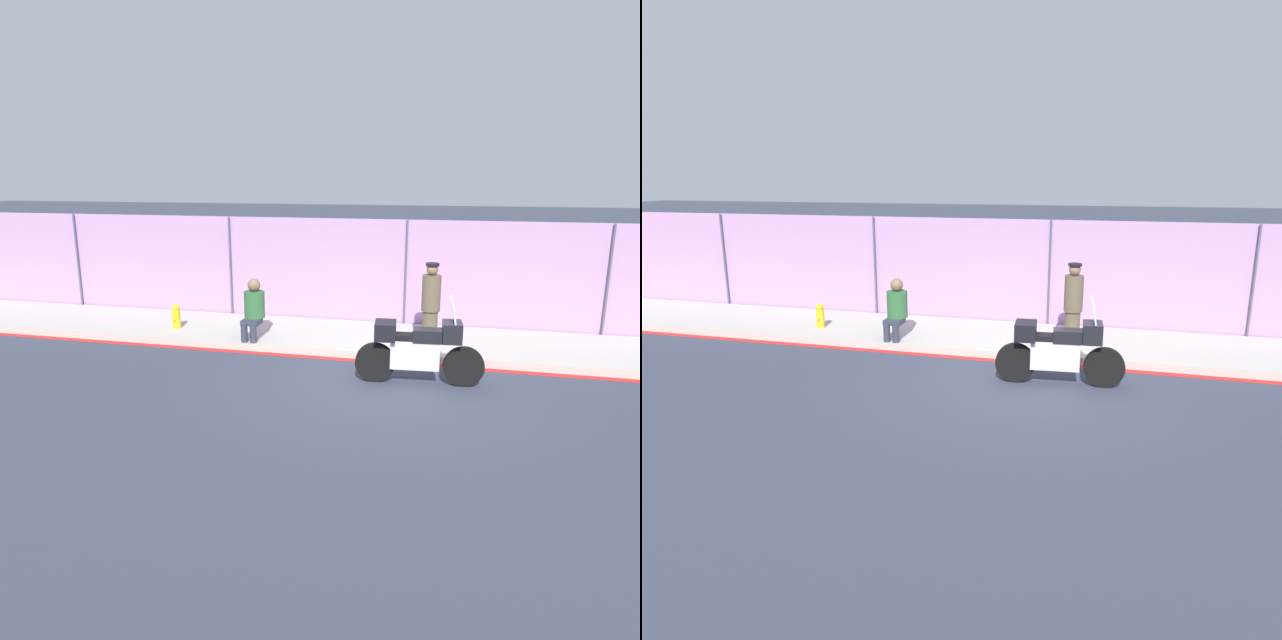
% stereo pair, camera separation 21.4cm
% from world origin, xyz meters
% --- Properties ---
extents(ground_plane, '(120.00, 120.00, 0.00)m').
position_xyz_m(ground_plane, '(0.00, 0.00, 0.00)').
color(ground_plane, '#333847').
extents(sidewalk, '(31.92, 2.45, 0.15)m').
position_xyz_m(sidewalk, '(0.00, 2.53, 0.08)').
color(sidewalk, '#ADA89E').
rests_on(sidewalk, ground_plane).
extents(curb_paint_stripe, '(31.92, 0.18, 0.01)m').
position_xyz_m(curb_paint_stripe, '(0.00, 1.22, 0.00)').
color(curb_paint_stripe, red).
rests_on(curb_paint_stripe, ground_plane).
extents(storefront_fence, '(30.33, 0.17, 2.55)m').
position_xyz_m(storefront_fence, '(0.00, 3.84, 1.28)').
color(storefront_fence, '#AD7FC6').
rests_on(storefront_fence, ground_plane).
extents(motorcycle, '(2.22, 0.60, 1.55)m').
position_xyz_m(motorcycle, '(0.55, 0.22, 0.63)').
color(motorcycle, black).
rests_on(motorcycle, ground_plane).
extents(officer_standing, '(0.38, 0.38, 1.69)m').
position_xyz_m(officer_standing, '(0.66, 2.09, 1.02)').
color(officer_standing, brown).
rests_on(officer_standing, sidewalk).
extents(person_seated_on_curb, '(0.44, 0.68, 1.28)m').
position_xyz_m(person_seated_on_curb, '(-3.00, 1.76, 0.85)').
color(person_seated_on_curb, '#2D3342').
rests_on(person_seated_on_curb, sidewalk).
extents(fire_hydrant, '(0.18, 0.23, 0.56)m').
position_xyz_m(fire_hydrant, '(-4.99, 2.12, 0.43)').
color(fire_hydrant, gold).
rests_on(fire_hydrant, sidewalk).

